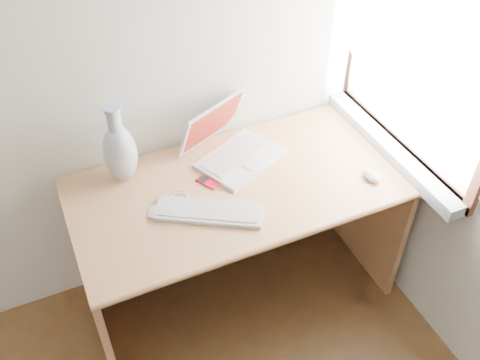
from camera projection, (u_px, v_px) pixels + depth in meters
name	position (u px, v px, depth m)	size (l,w,h in m)	color
window	(416.00, 51.00, 2.16)	(0.11, 0.99, 1.10)	silver
desk	(231.00, 207.00, 2.53)	(1.45, 0.73, 0.77)	tan
laptop	(236.00, 144.00, 2.43)	(0.44, 0.44, 0.25)	white
external_keyboard	(209.00, 212.00, 2.18)	(0.44, 0.33, 0.02)	silver
mouse	(372.00, 176.00, 2.33)	(0.06, 0.09, 0.03)	white
ipod	(207.00, 182.00, 2.32)	(0.09, 0.11, 0.01)	#B90C26
cable_coil	(177.00, 199.00, 2.25)	(0.11, 0.11, 0.01)	silver
remote	(152.00, 211.00, 2.19)	(0.03, 0.07, 0.01)	silver
vase	(120.00, 151.00, 2.25)	(0.14, 0.14, 0.37)	silver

